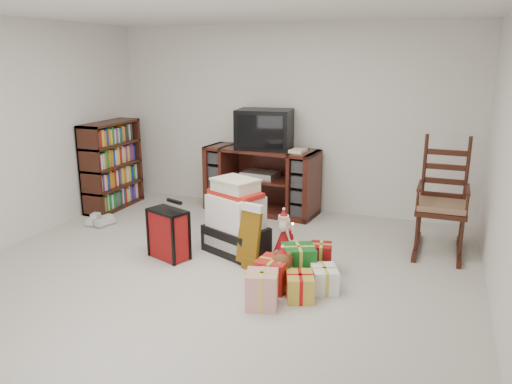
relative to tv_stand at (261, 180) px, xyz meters
The scene contains 13 objects.
room 2.35m from the tv_stand, 82.67° to the right, with size 5.01×5.01×2.51m.
tv_stand is the anchor object (origin of this frame).
bookshelf 2.10m from the tv_stand, 164.74° to the right, with size 0.33×0.99×1.22m.
rocking_chair 2.42m from the tv_stand, 15.82° to the right, with size 0.54×0.87×1.31m.
gift_pile 1.53m from the tv_stand, 80.46° to the right, with size 0.77×0.68×0.81m.
red_suitcase 1.96m from the tv_stand, 100.09° to the right, with size 0.46×0.35×0.63m.
stocking 1.90m from the tv_stand, 73.74° to the right, with size 0.31×0.13×0.67m, color #0C720D, non-canonical shape.
teddy_bear 2.41m from the tv_stand, 65.32° to the right, with size 0.25×0.22×0.36m.
santa_figurine 1.67m from the tv_stand, 61.88° to the right, with size 0.26×0.25×0.53m.
mrs_claus_figurine 1.03m from the tv_stand, 83.41° to the right, with size 0.27×0.26×0.55m.
sneaker_pair 2.19m from the tv_stand, 143.23° to the right, with size 0.33×0.28×0.09m.
gift_cluster 2.44m from the tv_stand, 62.25° to the right, with size 0.78×1.09×0.27m.
crt_television 0.70m from the tv_stand, 12.19° to the right, with size 0.76×0.59×0.52m.
Camera 1 is at (1.97, -4.04, 2.07)m, focal length 35.00 mm.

